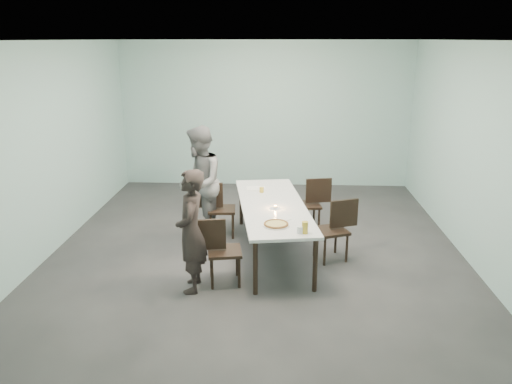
{
  "coord_description": "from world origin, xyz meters",
  "views": [
    {
      "loc": [
        0.33,
        -6.87,
        3.02
      ],
      "look_at": [
        0.0,
        -0.33,
        1.0
      ],
      "focal_mm": 35.0,
      "sensor_mm": 36.0,
      "label": 1
    }
  ],
  "objects_px": {
    "table": "(273,208)",
    "amber_tumbler": "(262,190)",
    "pizza": "(276,224)",
    "chair_near_left": "(218,247)",
    "chair_near_right": "(336,225)",
    "diner_far": "(200,183)",
    "side_plate": "(284,218)",
    "chair_far_left": "(217,205)",
    "tealight": "(275,207)",
    "diner_near": "(191,231)",
    "chair_far_right": "(312,201)",
    "water_tumbler": "(300,230)",
    "beer_glass": "(305,228)"
  },
  "relations": [
    {
      "from": "table",
      "to": "beer_glass",
      "type": "distance_m",
      "value": 1.18
    },
    {
      "from": "diner_far",
      "to": "side_plate",
      "type": "relative_size",
      "value": 9.77
    },
    {
      "from": "side_plate",
      "to": "amber_tumbler",
      "type": "bearing_deg",
      "value": 106.63
    },
    {
      "from": "beer_glass",
      "to": "chair_near_left",
      "type": "bearing_deg",
      "value": 174.01
    },
    {
      "from": "table",
      "to": "chair_near_right",
      "type": "distance_m",
      "value": 0.94
    },
    {
      "from": "chair_far_right",
      "to": "side_plate",
      "type": "bearing_deg",
      "value": 63.64
    },
    {
      "from": "chair_far_right",
      "to": "tealight",
      "type": "height_order",
      "value": "chair_far_right"
    },
    {
      "from": "chair_near_right",
      "to": "diner_far",
      "type": "height_order",
      "value": "diner_far"
    },
    {
      "from": "chair_near_left",
      "to": "chair_far_right",
      "type": "bearing_deg",
      "value": 46.76
    },
    {
      "from": "chair_near_right",
      "to": "chair_far_right",
      "type": "relative_size",
      "value": 1.0
    },
    {
      "from": "diner_near",
      "to": "amber_tumbler",
      "type": "height_order",
      "value": "diner_near"
    },
    {
      "from": "chair_far_right",
      "to": "beer_glass",
      "type": "xyz_separation_m",
      "value": [
        -0.21,
        -2.05,
        0.32
      ]
    },
    {
      "from": "diner_near",
      "to": "diner_far",
      "type": "bearing_deg",
      "value": -178.43
    },
    {
      "from": "chair_near_left",
      "to": "chair_far_left",
      "type": "bearing_deg",
      "value": 88.21
    },
    {
      "from": "chair_near_left",
      "to": "pizza",
      "type": "distance_m",
      "value": 0.79
    },
    {
      "from": "water_tumbler",
      "to": "tealight",
      "type": "xyz_separation_m",
      "value": [
        -0.31,
        0.91,
        -0.02
      ]
    },
    {
      "from": "diner_near",
      "to": "side_plate",
      "type": "height_order",
      "value": "diner_near"
    },
    {
      "from": "chair_far_left",
      "to": "diner_far",
      "type": "bearing_deg",
      "value": -177.44
    },
    {
      "from": "chair_near_right",
      "to": "water_tumbler",
      "type": "distance_m",
      "value": 1.13
    },
    {
      "from": "table",
      "to": "diner_far",
      "type": "xyz_separation_m",
      "value": [
        -1.15,
        0.61,
        0.19
      ]
    },
    {
      "from": "chair_near_right",
      "to": "side_plate",
      "type": "distance_m",
      "value": 0.9
    },
    {
      "from": "chair_far_left",
      "to": "water_tumbler",
      "type": "bearing_deg",
      "value": -58.91
    },
    {
      "from": "tealight",
      "to": "amber_tumbler",
      "type": "xyz_separation_m",
      "value": [
        -0.22,
        0.76,
        0.02
      ]
    },
    {
      "from": "side_plate",
      "to": "beer_glass",
      "type": "bearing_deg",
      "value": -63.91
    },
    {
      "from": "chair_near_right",
      "to": "table",
      "type": "bearing_deg",
      "value": -30.58
    },
    {
      "from": "diner_far",
      "to": "water_tumbler",
      "type": "distance_m",
      "value": 2.27
    },
    {
      "from": "chair_far_right",
      "to": "side_plate",
      "type": "xyz_separation_m",
      "value": [
        -0.45,
        -1.55,
        0.25
      ]
    },
    {
      "from": "water_tumbler",
      "to": "amber_tumbler",
      "type": "bearing_deg",
      "value": 107.78
    },
    {
      "from": "chair_far_left",
      "to": "diner_far",
      "type": "distance_m",
      "value": 0.46
    },
    {
      "from": "side_plate",
      "to": "beer_glass",
      "type": "xyz_separation_m",
      "value": [
        0.25,
        -0.5,
        0.07
      ]
    },
    {
      "from": "chair_near_right",
      "to": "diner_far",
      "type": "distance_m",
      "value": 2.22
    },
    {
      "from": "table",
      "to": "amber_tumbler",
      "type": "height_order",
      "value": "amber_tumbler"
    },
    {
      "from": "diner_far",
      "to": "side_plate",
      "type": "height_order",
      "value": "diner_far"
    },
    {
      "from": "pizza",
      "to": "chair_near_left",
      "type": "bearing_deg",
      "value": -169.98
    },
    {
      "from": "chair_near_left",
      "to": "amber_tumbler",
      "type": "relative_size",
      "value": 10.88
    },
    {
      "from": "water_tumbler",
      "to": "diner_near",
      "type": "bearing_deg",
      "value": -177.32
    },
    {
      "from": "chair_far_right",
      "to": "pizza",
      "type": "height_order",
      "value": "chair_far_right"
    },
    {
      "from": "chair_near_right",
      "to": "side_plate",
      "type": "height_order",
      "value": "chair_near_right"
    },
    {
      "from": "diner_near",
      "to": "pizza",
      "type": "xyz_separation_m",
      "value": [
        1.03,
        0.31,
        -0.01
      ]
    },
    {
      "from": "chair_far_right",
      "to": "water_tumbler",
      "type": "xyz_separation_m",
      "value": [
        -0.27,
        -2.05,
        0.29
      ]
    },
    {
      "from": "table",
      "to": "side_plate",
      "type": "height_order",
      "value": "side_plate"
    },
    {
      "from": "chair_near_right",
      "to": "pizza",
      "type": "height_order",
      "value": "chair_near_right"
    },
    {
      "from": "diner_far",
      "to": "tealight",
      "type": "bearing_deg",
      "value": 50.93
    },
    {
      "from": "chair_near_right",
      "to": "tealight",
      "type": "relative_size",
      "value": 15.54
    },
    {
      "from": "chair_near_left",
      "to": "diner_far",
      "type": "xyz_separation_m",
      "value": [
        -0.48,
        1.59,
        0.38
      ]
    },
    {
      "from": "water_tumbler",
      "to": "amber_tumbler",
      "type": "relative_size",
      "value": 1.12
    },
    {
      "from": "chair_far_right",
      "to": "tealight",
      "type": "xyz_separation_m",
      "value": [
        -0.58,
        -1.15,
        0.27
      ]
    },
    {
      "from": "table",
      "to": "tealight",
      "type": "distance_m",
      "value": 0.21
    },
    {
      "from": "amber_tumbler",
      "to": "beer_glass",
      "type": "bearing_deg",
      "value": -70.39
    },
    {
      "from": "beer_glass",
      "to": "amber_tumbler",
      "type": "distance_m",
      "value": 1.77
    }
  ]
}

